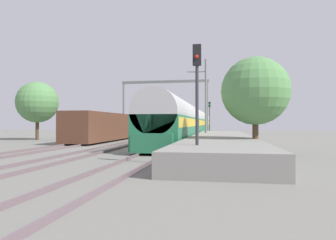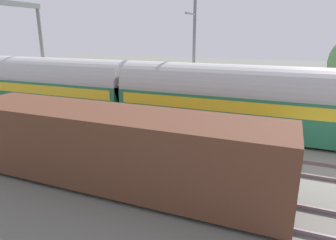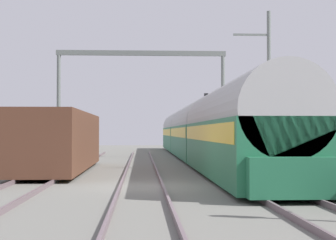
{
  "view_description": "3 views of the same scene",
  "coord_description": "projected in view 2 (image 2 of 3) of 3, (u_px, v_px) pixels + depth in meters",
  "views": [
    {
      "loc": [
        7.81,
        -21.63,
        1.83
      ],
      "look_at": [
        3.98,
        0.37,
        2.07
      ],
      "focal_mm": 32.62,
      "sensor_mm": 36.0,
      "label": 1
    },
    {
      "loc": [
        -13.0,
        1.67,
        5.6
      ],
      "look_at": [
        -0.21,
        6.91,
        1.61
      ],
      "focal_mm": 31.89,
      "sensor_mm": 36.0,
      "label": 2
    },
    {
      "loc": [
        -0.02,
        -19.15,
        1.92
      ],
      "look_at": [
        1.99,
        21.51,
        2.82
      ],
      "focal_mm": 58.18,
      "sensor_mm": 36.0,
      "label": 3
    }
  ],
  "objects": [
    {
      "name": "track_far_west",
      "position": [
        333.0,
        225.0,
        8.94
      ],
      "size": [
        1.52,
        60.0,
        0.16
      ],
      "color": "#68565C",
      "rests_on": "ground"
    },
    {
      "name": "track_east",
      "position": [
        316.0,
        141.0,
        16.03
      ],
      "size": [
        1.52,
        60.0,
        0.16
      ],
      "color": "#68565C",
      "rests_on": "ground"
    },
    {
      "name": "passenger_train",
      "position": [
        34.0,
        84.0,
        22.64
      ],
      "size": [
        2.93,
        49.2,
        3.82
      ],
      "color": "#236B47",
      "rests_on": "ground"
    },
    {
      "name": "catenary_pole_east_mid",
      "position": [
        194.0,
        57.0,
        19.81
      ],
      "size": [
        1.9,
        0.2,
        8.0
      ],
      "color": "slate",
      "rests_on": "ground"
    },
    {
      "name": "person_crossing",
      "position": [
        82.0,
        97.0,
        22.62
      ],
      "size": [
        0.47,
        0.41,
        1.73
      ],
      "rotation": [
        0.0,
        0.0,
        2.61
      ],
      "color": "black",
      "rests_on": "ground"
    },
    {
      "name": "freight_car",
      "position": [
        112.0,
        147.0,
        11.34
      ],
      "size": [
        2.8,
        13.0,
        2.7
      ],
      "color": "#563323",
      "rests_on": "ground"
    },
    {
      "name": "track_west",
      "position": [
        322.0,
        171.0,
        12.49
      ],
      "size": [
        1.52,
        60.0,
        0.16
      ],
      "color": "#68565C",
      "rests_on": "ground"
    },
    {
      "name": "ground",
      "position": [
        322.0,
        173.0,
        12.51
      ],
      "size": [
        120.0,
        120.0,
        0.0
      ],
      "primitive_type": "plane",
      "color": "slate"
    },
    {
      "name": "platform",
      "position": [
        280.0,
        114.0,
        20.05
      ],
      "size": [
        4.4,
        28.0,
        0.9
      ],
      "color": "gray",
      "rests_on": "ground"
    }
  ]
}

